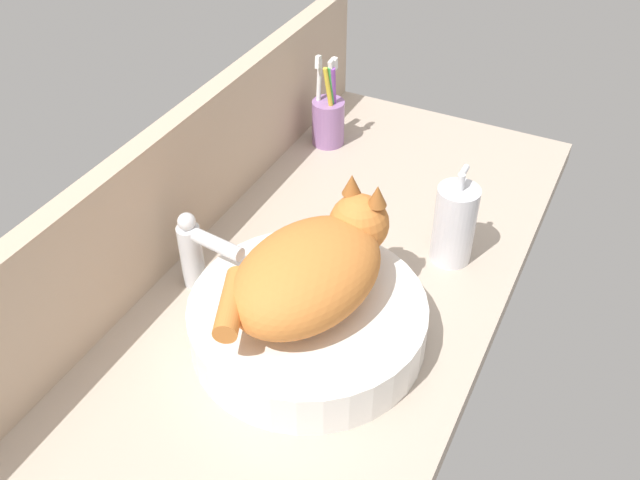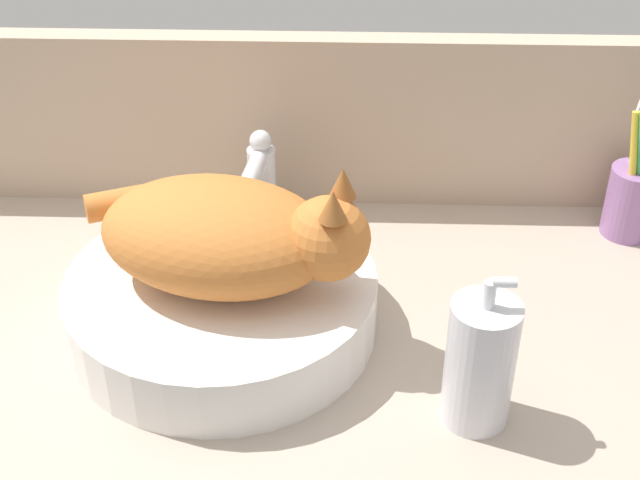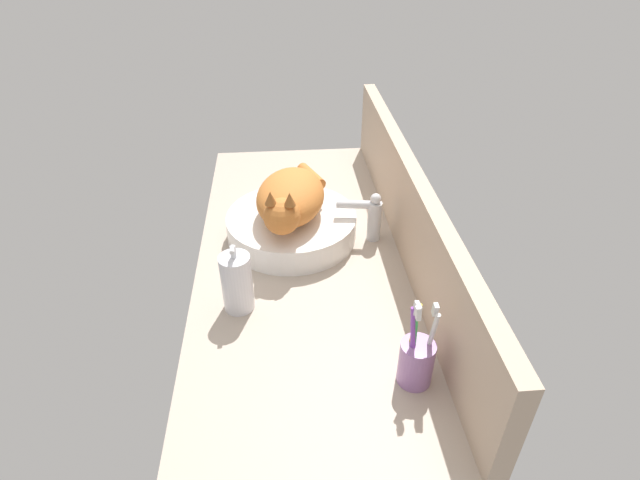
{
  "view_description": "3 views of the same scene",
  "coord_description": "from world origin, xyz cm",
  "px_view_note": "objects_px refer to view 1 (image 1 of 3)",
  "views": [
    {
      "loc": [
        -71.35,
        -36.49,
        77.32
      ],
      "look_at": [
        0.71,
        -0.7,
        10.83
      ],
      "focal_mm": 40.0,
      "sensor_mm": 36.0,
      "label": 1
    },
    {
      "loc": [
        4.9,
        -79.99,
        64.07
      ],
      "look_at": [
        2.2,
        1.65,
        8.7
      ],
      "focal_mm": 50.0,
      "sensor_mm": 36.0,
      "label": 2
    },
    {
      "loc": [
        101.89,
        -5.43,
        75.87
      ],
      "look_at": [
        3.94,
        3.14,
        7.13
      ],
      "focal_mm": 28.0,
      "sensor_mm": 36.0,
      "label": 3
    }
  ],
  "objects_px": {
    "cat": "(313,268)",
    "toothbrush_cup": "(328,119)",
    "soap_dispenser": "(454,224)",
    "sink_basin": "(308,321)",
    "faucet": "(196,250)"
  },
  "relations": [
    {
      "from": "sink_basin",
      "to": "cat",
      "type": "distance_m",
      "value": 0.09
    },
    {
      "from": "sink_basin",
      "to": "toothbrush_cup",
      "type": "height_order",
      "value": "toothbrush_cup"
    },
    {
      "from": "cat",
      "to": "faucet",
      "type": "bearing_deg",
      "value": 86.8
    },
    {
      "from": "sink_basin",
      "to": "soap_dispenser",
      "type": "bearing_deg",
      "value": -25.79
    },
    {
      "from": "sink_basin",
      "to": "faucet",
      "type": "distance_m",
      "value": 0.21
    },
    {
      "from": "sink_basin",
      "to": "faucet",
      "type": "relative_size",
      "value": 2.5
    },
    {
      "from": "cat",
      "to": "toothbrush_cup",
      "type": "xyz_separation_m",
      "value": [
        0.48,
        0.21,
        -0.07
      ]
    },
    {
      "from": "cat",
      "to": "faucet",
      "type": "distance_m",
      "value": 0.21
    },
    {
      "from": "sink_basin",
      "to": "soap_dispenser",
      "type": "distance_m",
      "value": 0.3
    },
    {
      "from": "sink_basin",
      "to": "soap_dispenser",
      "type": "height_order",
      "value": "soap_dispenser"
    },
    {
      "from": "faucet",
      "to": "toothbrush_cup",
      "type": "bearing_deg",
      "value": 0.66
    },
    {
      "from": "faucet",
      "to": "soap_dispenser",
      "type": "height_order",
      "value": "soap_dispenser"
    },
    {
      "from": "faucet",
      "to": "cat",
      "type": "bearing_deg",
      "value": -93.2
    },
    {
      "from": "soap_dispenser",
      "to": "toothbrush_cup",
      "type": "height_order",
      "value": "toothbrush_cup"
    },
    {
      "from": "toothbrush_cup",
      "to": "faucet",
      "type": "bearing_deg",
      "value": -179.34
    }
  ]
}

